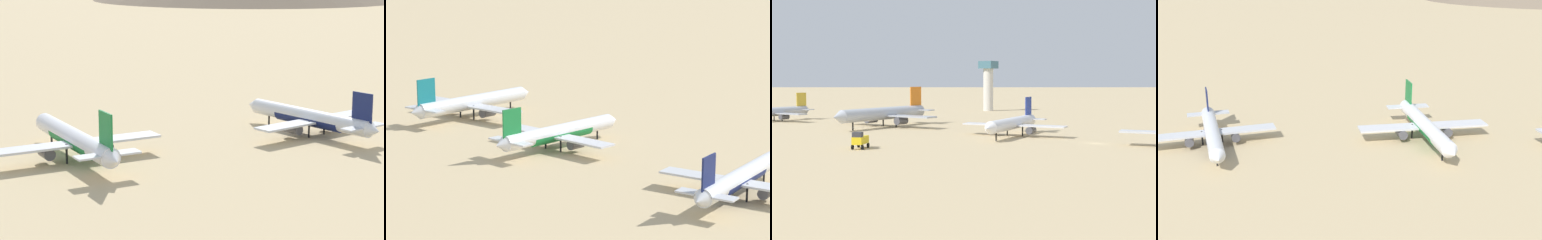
{
  "view_description": "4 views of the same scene",
  "coord_description": "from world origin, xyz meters",
  "views": [
    {
      "loc": [
        -144.39,
        122.32,
        39.1
      ],
      "look_at": [
        -0.49,
        50.95,
        5.67
      ],
      "focal_mm": 72.99,
      "sensor_mm": 36.0,
      "label": 1
    },
    {
      "loc": [
        -127.21,
        -61.96,
        45.61
      ],
      "look_at": [
        13.63,
        84.3,
        4.16
      ],
      "focal_mm": 72.7,
      "sensor_mm": 36.0,
      "label": 2
    },
    {
      "loc": [
        131.68,
        49.87,
        15.85
      ],
      "look_at": [
        5.11,
        -35.13,
        4.61
      ],
      "focal_mm": 53.09,
      "sensor_mm": 36.0,
      "label": 3
    },
    {
      "loc": [
        119.83,
        42.7,
        45.3
      ],
      "look_at": [
        -4.21,
        57.42,
        5.06
      ],
      "focal_mm": 46.58,
      "sensor_mm": 36.0,
      "label": 4
    }
  ],
  "objects": [
    {
      "name": "parked_jet_4",
      "position": [
        -0.28,
        76.57,
        4.08
      ],
      "size": [
        42.52,
        34.53,
        12.26
      ],
      "color": "white",
      "rests_on": "ground"
    },
    {
      "name": "parked_jet_3",
      "position": [
        -2.16,
        22.04,
        3.84
      ],
      "size": [
        39.7,
        32.55,
        11.53
      ],
      "color": "silver",
      "rests_on": "ground"
    }
  ]
}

